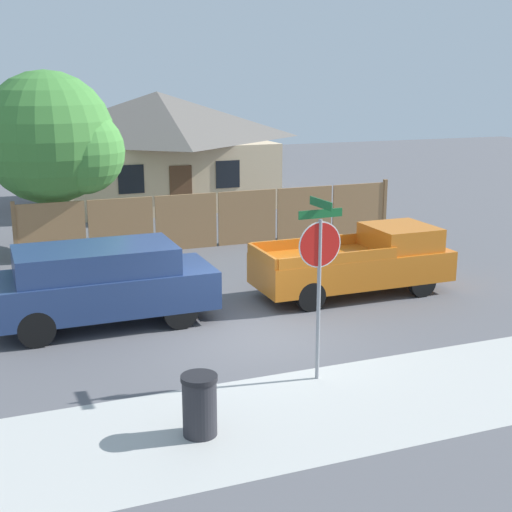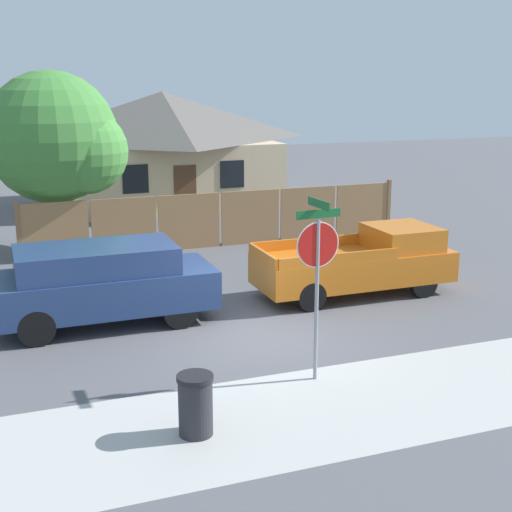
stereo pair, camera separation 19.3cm
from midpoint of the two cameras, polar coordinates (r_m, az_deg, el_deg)
ground_plane at (r=15.29m, az=-0.48°, el=-6.47°), size 80.00×80.00×0.00m
sidewalk_strip at (r=12.26m, az=5.68°, el=-11.96°), size 36.00×3.20×0.01m
wooden_fence at (r=23.13m, az=-3.35°, el=2.94°), size 12.60×0.12×1.87m
house at (r=31.51m, az=-7.99°, el=8.74°), size 9.40×7.50×4.76m
oak_tree at (r=22.90m, az=-16.00°, el=8.84°), size 4.26×4.05×5.60m
red_suv at (r=16.10m, az=-12.63°, el=-2.06°), size 4.90×1.97×1.80m
orange_pickup at (r=18.21m, az=8.00°, el=-0.48°), size 5.00×1.86×1.68m
stop_sign at (r=12.58m, az=4.67°, el=-0.24°), size 0.85×0.77×3.34m
trash_bin at (r=11.21m, az=-5.04°, el=-11.79°), size 0.57×0.57×0.98m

